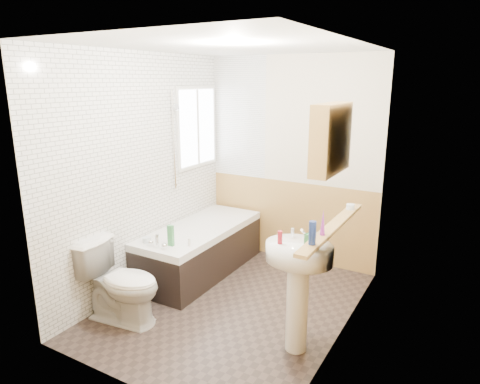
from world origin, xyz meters
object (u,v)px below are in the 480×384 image
at_px(toilet, 121,282).
at_px(sink, 298,276).
at_px(bathtub, 200,248).
at_px(medicine_cabinet, 331,139).
at_px(pine_shelf, 333,227).

distance_m(toilet, sink, 1.67).
relative_size(bathtub, medicine_cabinet, 2.93).
bearing_deg(bathtub, pine_shelf, -19.93).
height_order(bathtub, toilet, toilet).
xyz_separation_m(sink, pine_shelf, (0.20, 0.21, 0.39)).
bearing_deg(toilet, sink, -82.85).
bearing_deg(toilet, bathtub, -8.12).
height_order(bathtub, medicine_cabinet, medicine_cabinet).
xyz_separation_m(bathtub, toilet, (-0.03, -1.24, 0.09)).
height_order(sink, medicine_cabinet, medicine_cabinet).
distance_m(sink, medicine_cabinet, 1.13).
distance_m(bathtub, toilet, 1.25).
bearing_deg(bathtub, toilet, -91.38).
bearing_deg(sink, medicine_cabinet, 45.81).
height_order(bathtub, pine_shelf, pine_shelf).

